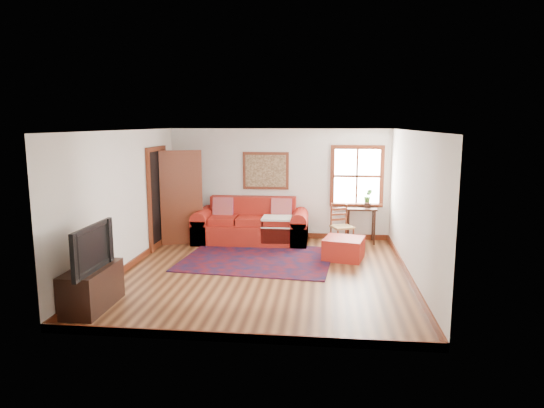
# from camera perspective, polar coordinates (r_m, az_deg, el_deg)

# --- Properties ---
(ground) EXTENTS (5.50, 5.50, 0.00)m
(ground) POSITION_cam_1_polar(r_m,az_deg,el_deg) (8.65, -0.94, -8.15)
(ground) COLOR #482513
(ground) RESTS_ON ground
(room_envelope) EXTENTS (5.04, 5.54, 2.52)m
(room_envelope) POSITION_cam_1_polar(r_m,az_deg,el_deg) (8.31, -0.96, 2.79)
(room_envelope) COLOR silver
(room_envelope) RESTS_ON ground
(window) EXTENTS (1.18, 0.20, 1.38)m
(window) POSITION_cam_1_polar(r_m,az_deg,el_deg) (10.98, 10.11, 2.52)
(window) COLOR white
(window) RESTS_ON ground
(doorway) EXTENTS (0.89, 1.08, 2.14)m
(doorway) POSITION_cam_1_polar(r_m,az_deg,el_deg) (10.58, -11.66, 0.88)
(doorway) COLOR black
(doorway) RESTS_ON ground
(framed_artwork) EXTENTS (1.05, 0.07, 0.85)m
(framed_artwork) POSITION_cam_1_polar(r_m,az_deg,el_deg) (11.02, -0.75, 3.93)
(framed_artwork) COLOR maroon
(framed_artwork) RESTS_ON ground
(persian_rug) EXTENTS (3.02, 2.50, 0.02)m
(persian_rug) POSITION_cam_1_polar(r_m,az_deg,el_deg) (9.50, -1.70, -6.45)
(persian_rug) COLOR #500B11
(persian_rug) RESTS_ON ground
(red_leather_sofa) EXTENTS (2.50, 1.03, 0.98)m
(red_leather_sofa) POSITION_cam_1_polar(r_m,az_deg,el_deg) (10.81, -2.42, -2.77)
(red_leather_sofa) COLOR maroon
(red_leather_sofa) RESTS_ON ground
(red_ottoman) EXTENTS (0.87, 0.87, 0.42)m
(red_ottoman) POSITION_cam_1_polar(r_m,az_deg,el_deg) (9.59, 8.43, -5.19)
(red_ottoman) COLOR maroon
(red_ottoman) RESTS_ON ground
(side_table) EXTENTS (0.66, 0.49, 0.79)m
(side_table) POSITION_cam_1_polar(r_m,az_deg,el_deg) (10.86, 10.45, -1.04)
(side_table) COLOR black
(side_table) RESTS_ON ground
(ladder_back_chair) EXTENTS (0.55, 0.54, 0.90)m
(ladder_back_chair) POSITION_cam_1_polar(r_m,az_deg,el_deg) (10.40, 8.13, -2.45)
(ladder_back_chair) COLOR tan
(ladder_back_chair) RESTS_ON ground
(media_cabinet) EXTENTS (0.49, 1.09, 0.60)m
(media_cabinet) POSITION_cam_1_polar(r_m,az_deg,el_deg) (7.47, -20.42, -9.24)
(media_cabinet) COLOR black
(media_cabinet) RESTS_ON ground
(television) EXTENTS (0.15, 1.13, 0.65)m
(television) POSITION_cam_1_polar(r_m,az_deg,el_deg) (7.15, -21.12, -4.87)
(television) COLOR black
(television) RESTS_ON media_cabinet
(candle_hurricane) EXTENTS (0.12, 0.12, 0.18)m
(candle_hurricane) POSITION_cam_1_polar(r_m,az_deg,el_deg) (7.66, -19.01, -5.69)
(candle_hurricane) COLOR silver
(candle_hurricane) RESTS_ON media_cabinet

